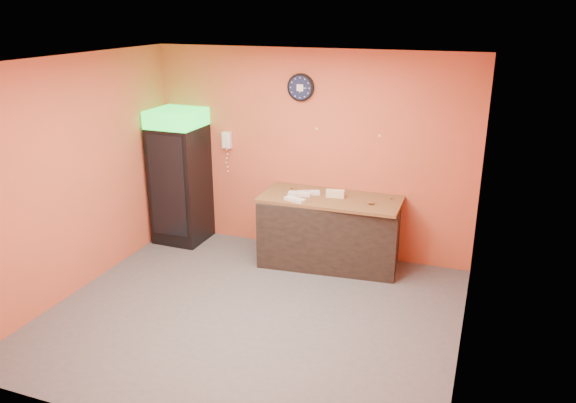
% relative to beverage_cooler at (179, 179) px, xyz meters
% --- Properties ---
extents(floor, '(4.50, 4.50, 0.00)m').
position_rel_beverage_cooler_xyz_m(floor, '(1.85, -1.61, -0.95)').
color(floor, '#47474C').
rests_on(floor, ground).
extents(back_wall, '(4.50, 0.02, 2.80)m').
position_rel_beverage_cooler_xyz_m(back_wall, '(1.85, 0.39, 0.45)').
color(back_wall, '#D1523A').
rests_on(back_wall, floor).
extents(left_wall, '(0.02, 4.00, 2.80)m').
position_rel_beverage_cooler_xyz_m(left_wall, '(-0.40, -1.61, 0.45)').
color(left_wall, '#D1523A').
rests_on(left_wall, floor).
extents(right_wall, '(0.02, 4.00, 2.80)m').
position_rel_beverage_cooler_xyz_m(right_wall, '(4.10, -1.61, 0.45)').
color(right_wall, '#D1523A').
rests_on(right_wall, floor).
extents(ceiling, '(4.50, 4.00, 0.02)m').
position_rel_beverage_cooler_xyz_m(ceiling, '(1.85, -1.61, 1.85)').
color(ceiling, white).
rests_on(ceiling, back_wall).
extents(beverage_cooler, '(0.69, 0.70, 1.95)m').
position_rel_beverage_cooler_xyz_m(beverage_cooler, '(0.00, 0.00, 0.00)').
color(beverage_cooler, black).
rests_on(beverage_cooler, floor).
extents(prep_counter, '(1.88, 0.97, 0.90)m').
position_rel_beverage_cooler_xyz_m(prep_counter, '(2.28, -0.01, -0.50)').
color(prep_counter, black).
rests_on(prep_counter, floor).
extents(wall_clock, '(0.37, 0.06, 0.37)m').
position_rel_beverage_cooler_xyz_m(wall_clock, '(1.72, 0.36, 1.34)').
color(wall_clock, black).
rests_on(wall_clock, back_wall).
extents(wall_phone, '(0.13, 0.11, 0.23)m').
position_rel_beverage_cooler_xyz_m(wall_phone, '(0.62, 0.34, 0.54)').
color(wall_phone, white).
rests_on(wall_phone, back_wall).
extents(butcher_paper, '(1.85, 0.86, 0.04)m').
position_rel_beverage_cooler_xyz_m(butcher_paper, '(2.28, -0.01, -0.03)').
color(butcher_paper, brown).
rests_on(butcher_paper, prep_counter).
extents(sub_roll_stack, '(0.25, 0.12, 0.10)m').
position_rel_beverage_cooler_xyz_m(sub_roll_stack, '(2.33, 0.01, 0.04)').
color(sub_roll_stack, beige).
rests_on(sub_roll_stack, butcher_paper).
extents(wrapped_sandwich_left, '(0.31, 0.17, 0.04)m').
position_rel_beverage_cooler_xyz_m(wrapped_sandwich_left, '(1.87, -0.07, 0.01)').
color(wrapped_sandwich_left, silver).
rests_on(wrapped_sandwich_left, butcher_paper).
extents(wrapped_sandwich_mid, '(0.30, 0.19, 0.04)m').
position_rel_beverage_cooler_xyz_m(wrapped_sandwich_mid, '(1.89, -0.31, 0.01)').
color(wrapped_sandwich_mid, silver).
rests_on(wrapped_sandwich_mid, butcher_paper).
extents(wrapped_sandwich_right, '(0.32, 0.23, 0.04)m').
position_rel_beverage_cooler_xyz_m(wrapped_sandwich_right, '(1.97, 0.01, 0.01)').
color(wrapped_sandwich_right, silver).
rests_on(wrapped_sandwich_right, butcher_paper).
extents(kitchen_tool, '(0.07, 0.07, 0.07)m').
position_rel_beverage_cooler_xyz_m(kitchen_tool, '(1.94, -0.00, 0.02)').
color(kitchen_tool, silver).
rests_on(kitchen_tool, butcher_paper).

